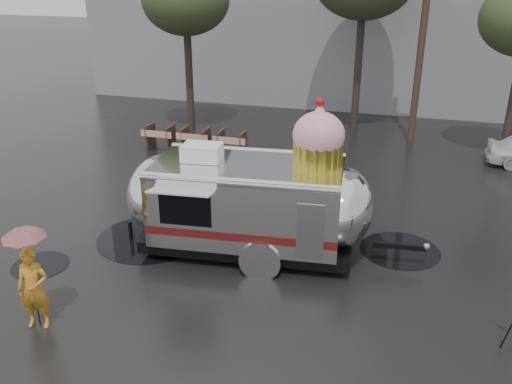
% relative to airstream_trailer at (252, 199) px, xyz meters
% --- Properties ---
extents(ground, '(120.00, 120.00, 0.00)m').
position_rel_airstream_trailer_xyz_m(ground, '(1.14, -3.07, -1.47)').
color(ground, black).
rests_on(ground, ground).
extents(puddles, '(14.57, 10.04, 0.01)m').
position_rel_airstream_trailer_xyz_m(puddles, '(2.12, -2.43, -1.47)').
color(puddles, black).
rests_on(puddles, ground).
extents(utility_pole, '(1.60, 0.28, 9.00)m').
position_rel_airstream_trailer_xyz_m(utility_pole, '(3.64, 10.93, 3.15)').
color(utility_pole, '#473323').
rests_on(utility_pole, ground).
extents(tree_left, '(3.64, 3.64, 6.95)m').
position_rel_airstream_trailer_xyz_m(tree_left, '(-5.86, 9.93, 4.01)').
color(tree_left, '#382D26').
rests_on(tree_left, ground).
extents(barricade_row, '(4.30, 0.80, 1.00)m').
position_rel_airstream_trailer_xyz_m(barricade_row, '(-4.41, 6.90, -0.95)').
color(barricade_row, '#473323').
rests_on(barricade_row, ground).
extents(airstream_trailer, '(7.76, 3.40, 4.19)m').
position_rel_airstream_trailer_xyz_m(airstream_trailer, '(0.00, 0.00, 0.00)').
color(airstream_trailer, silver).
rests_on(airstream_trailer, ground).
extents(person_left, '(0.72, 0.57, 1.77)m').
position_rel_airstream_trailer_xyz_m(person_left, '(-3.30, -4.23, -0.59)').
color(person_left, orange).
rests_on(person_left, ground).
extents(umbrella_pink, '(1.04, 1.04, 2.26)m').
position_rel_airstream_trailer_xyz_m(umbrella_pink, '(-3.30, -4.23, 0.43)').
color(umbrella_pink, pink).
rests_on(umbrella_pink, ground).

